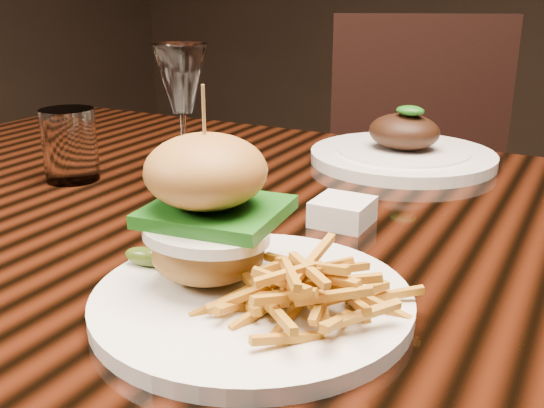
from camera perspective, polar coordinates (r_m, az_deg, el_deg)
The scene contains 7 objects.
dining_table at distance 0.79m, azimuth 3.81°, elevation -6.76°, with size 1.60×0.90×0.75m.
burger_plate at distance 0.55m, azimuth -2.72°, elevation -4.63°, with size 0.28×0.28×0.19m.
ramekin at distance 0.75m, azimuth 6.34°, elevation -0.69°, with size 0.06×0.06×0.03m, color white.
wine_glass at distance 0.86m, azimuth -8.12°, elevation 10.62°, with size 0.07×0.07×0.20m.
water_tumbler at distance 0.95m, azimuth -17.66°, elevation 5.06°, with size 0.08×0.08×0.10m, color white.
far_dish at distance 1.03m, azimuth 11.64°, elevation 4.63°, with size 0.29×0.29×0.09m.
chair_far at distance 1.66m, azimuth 13.08°, elevation 1.69°, with size 0.60×0.61×0.95m.
Camera 1 is at (0.29, -0.65, 1.02)m, focal length 42.00 mm.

